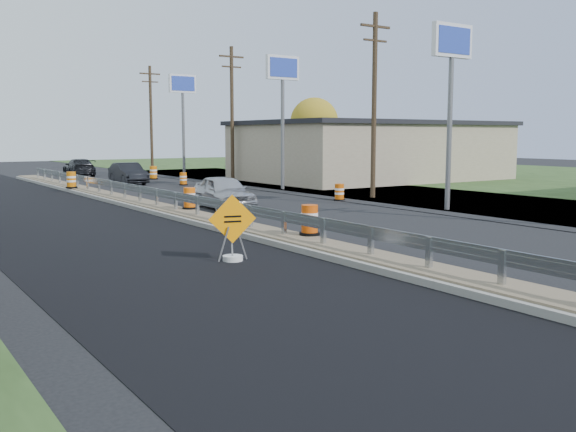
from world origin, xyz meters
TOP-DOWN VIEW (x-y plane):
  - ground at (0.00, 0.00)m, footprint 140.00×140.00m
  - grass_verge_far at (30.00, 10.00)m, footprint 40.00×120.00m
  - milled_overlay at (-4.40, 10.00)m, footprint 7.20×120.00m
  - median at (0.00, 8.00)m, footprint 1.60×55.00m
  - guardrail at (0.00, 9.00)m, footprint 0.10×46.15m
  - retail_building_near at (20.99, 20.00)m, footprint 18.50×12.50m
  - pylon_sign_south at (10.50, 3.00)m, footprint 2.20×0.30m
  - pylon_sign_mid at (10.50, 16.00)m, footprint 2.20×0.30m
  - pylon_sign_north at (10.50, 30.00)m, footprint 2.20×0.30m
  - utility_pole_smid at (11.50, 9.00)m, footprint 1.90×0.26m
  - utility_pole_nmid at (11.50, 24.00)m, footprint 1.90×0.26m
  - utility_pole_north at (11.50, 39.00)m, footprint 1.90×0.26m
  - tree_far_yellow at (26.00, 34.00)m, footprint 4.62×4.62m
  - caution_sign at (-2.81, -1.85)m, footprint 1.22×0.52m
  - barrel_median_near at (0.55, -0.57)m, footprint 0.63×0.63m
  - barrel_median_mid at (0.55, 7.86)m, footprint 0.60×0.60m
  - barrel_median_far at (-0.55, 21.29)m, footprint 0.64×0.64m
  - barrel_shoulder_near at (9.20, 8.88)m, footprint 0.57×0.57m
  - barrel_shoulder_mid at (7.00, 22.54)m, footprint 0.57×0.57m
  - barrel_shoulder_far at (7.57, 29.04)m, footprint 0.67×0.67m
  - car_silver at (2.71, 8.92)m, footprint 2.31×4.55m
  - car_dark_mid at (4.38, 25.60)m, footprint 1.69×4.38m
  - car_dark_far at (4.03, 35.79)m, footprint 2.45×4.99m

SIDE VIEW (x-z plane):
  - ground at x=0.00m, z-range 0.00..0.00m
  - milled_overlay at x=-4.40m, z-range 0.00..0.01m
  - grass_verge_far at x=30.00m, z-range 0.00..0.03m
  - median at x=0.00m, z-range 0.00..0.23m
  - barrel_shoulder_mid at x=7.00m, z-range -0.02..0.81m
  - barrel_shoulder_near at x=9.20m, z-range -0.02..0.82m
  - caution_sign at x=-2.81m, z-range -0.42..1.30m
  - barrel_shoulder_far at x=7.57m, z-range -0.02..0.96m
  - barrel_median_mid at x=0.55m, z-range 0.21..1.09m
  - barrel_median_near at x=0.55m, z-range 0.21..1.13m
  - barrel_median_far at x=-0.55m, z-range 0.21..1.15m
  - car_dark_far at x=4.03m, z-range 0.00..1.40m
  - car_dark_mid at x=4.38m, z-range 0.00..1.42m
  - guardrail at x=0.00m, z-range 0.37..1.09m
  - car_silver at x=2.71m, z-range 0.00..1.48m
  - retail_building_near at x=20.99m, z-range 0.02..4.29m
  - tree_far_yellow at x=26.00m, z-range 1.11..7.97m
  - utility_pole_smid at x=11.50m, z-range 0.23..9.63m
  - utility_pole_nmid at x=11.50m, z-range 0.23..9.63m
  - utility_pole_north at x=11.50m, z-range 0.23..9.63m
  - pylon_sign_south at x=10.50m, z-range 2.53..10.43m
  - pylon_sign_mid at x=10.50m, z-range 2.53..10.43m
  - pylon_sign_north at x=10.50m, z-range 2.53..10.43m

